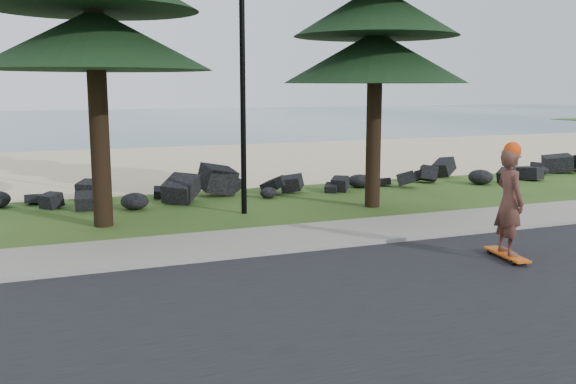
# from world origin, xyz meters

# --- Properties ---
(ground) EXTENTS (160.00, 160.00, 0.00)m
(ground) POSITION_xyz_m (0.00, 0.00, 0.00)
(ground) COLOR #274615
(ground) RESTS_ON ground
(road) EXTENTS (160.00, 7.00, 0.02)m
(road) POSITION_xyz_m (0.00, -4.50, 0.01)
(road) COLOR black
(road) RESTS_ON ground
(kerb) EXTENTS (160.00, 0.20, 0.10)m
(kerb) POSITION_xyz_m (0.00, -0.90, 0.05)
(kerb) COLOR gray
(kerb) RESTS_ON ground
(sidewalk) EXTENTS (160.00, 2.00, 0.08)m
(sidewalk) POSITION_xyz_m (0.00, 0.20, 0.04)
(sidewalk) COLOR gray
(sidewalk) RESTS_ON ground
(beach_sand) EXTENTS (160.00, 15.00, 0.01)m
(beach_sand) POSITION_xyz_m (0.00, 14.50, 0.01)
(beach_sand) COLOR #CFC08A
(beach_sand) RESTS_ON ground
(ocean) EXTENTS (160.00, 58.00, 0.01)m
(ocean) POSITION_xyz_m (0.00, 51.00, 0.00)
(ocean) COLOR #3A616E
(ocean) RESTS_ON ground
(seawall_boulders) EXTENTS (60.00, 2.40, 1.10)m
(seawall_boulders) POSITION_xyz_m (0.00, 5.60, 0.00)
(seawall_boulders) COLOR black
(seawall_boulders) RESTS_ON ground
(lamp_post) EXTENTS (0.25, 0.14, 8.14)m
(lamp_post) POSITION_xyz_m (0.00, 3.20, 4.13)
(lamp_post) COLOR black
(lamp_post) RESTS_ON ground
(skateboarder) EXTENTS (0.57, 1.21, 2.20)m
(skateboarder) POSITION_xyz_m (3.18, -2.89, 1.11)
(skateboarder) COLOR #C74C0B
(skateboarder) RESTS_ON ground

